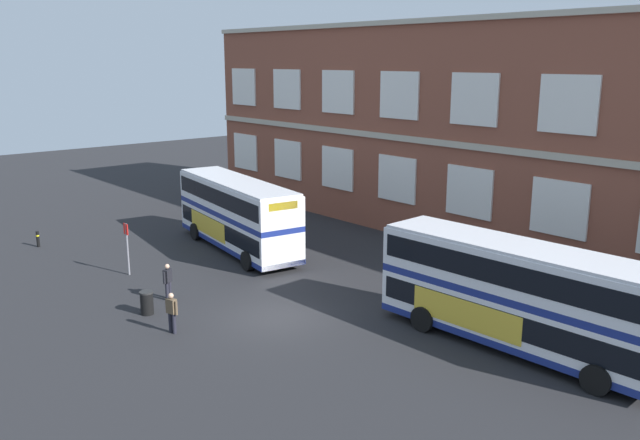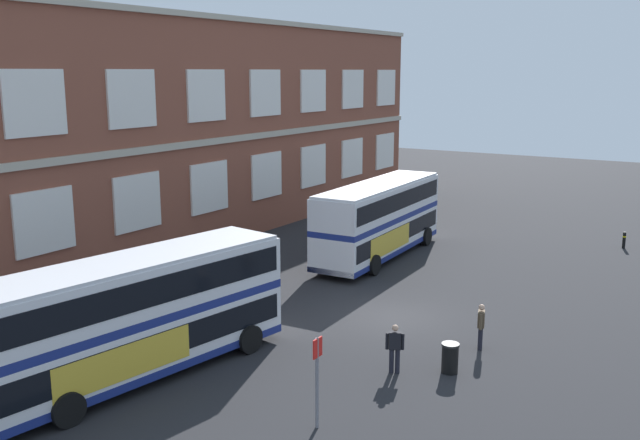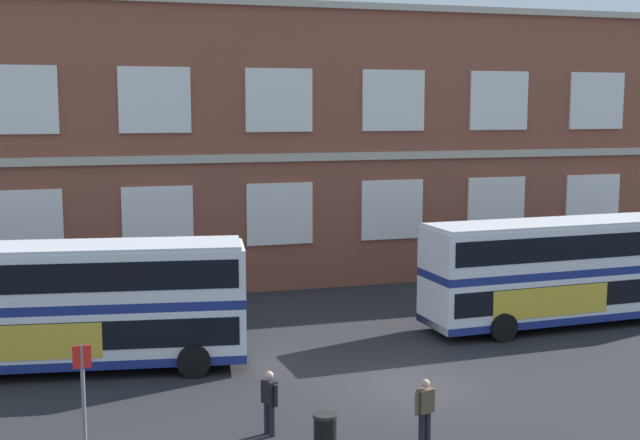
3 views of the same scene
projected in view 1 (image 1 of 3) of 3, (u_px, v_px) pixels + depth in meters
name	position (u px, v px, depth m)	size (l,w,h in m)	color
ground_plane	(312.00, 306.00, 29.56)	(120.00, 120.00, 0.00)	#232326
brick_terminal_building	(557.00, 140.00, 36.64)	(54.44, 8.19, 13.02)	brown
double_decker_near	(237.00, 213.00, 37.88)	(11.26, 4.20, 4.07)	silver
double_decker_middle	(515.00, 294.00, 24.85)	(11.10, 3.21, 4.07)	silver
waiting_passenger	(168.00, 280.00, 30.16)	(0.40, 0.61, 1.70)	black
second_passenger	(172.00, 311.00, 26.45)	(0.64, 0.34, 1.70)	black
bus_stand_flag	(127.00, 244.00, 33.47)	(0.44, 0.10, 2.70)	slate
station_litter_bin	(147.00, 303.00, 28.52)	(0.60, 0.60, 1.03)	black
safety_bollard_east	(38.00, 239.00, 38.79)	(0.19, 0.19, 0.95)	black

